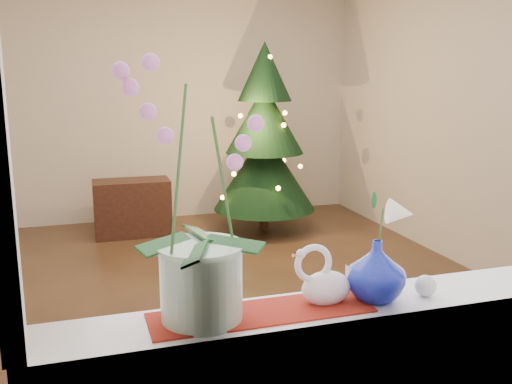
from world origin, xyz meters
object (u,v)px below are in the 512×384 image
paperweight (426,286)px  side_table (132,208)px  swan (327,275)px  orchid_pot (199,193)px  blue_vase (376,266)px  xmas_tree (264,138)px

paperweight → side_table: 4.36m
swan → orchid_pot: bearing=-158.2°
blue_vase → xmas_tree: bearing=76.7°
orchid_pot → side_table: (0.17, 4.22, -1.02)m
blue_vase → xmas_tree: size_ratio=0.12×
blue_vase → xmas_tree: 4.16m
paperweight → side_table: bearing=97.7°
swan → side_table: (-0.24, 4.22, -0.73)m
orchid_pot → xmas_tree: xmas_tree is taller
orchid_pot → xmas_tree: (1.53, 4.02, -0.33)m
paperweight → side_table: (-0.58, 4.27, -0.67)m
blue_vase → side_table: size_ratio=0.30×
swan → xmas_tree: xmas_tree is taller
blue_vase → paperweight: bearing=-7.5°
xmas_tree → side_table: 1.54m
blue_vase → paperweight: size_ratio=3.22×
xmas_tree → side_table: (-1.36, 0.20, -0.69)m
orchid_pot → swan: 0.50m
orchid_pot → swan: (0.41, -0.00, -0.30)m
swan → blue_vase: 0.17m
swan → paperweight: swan is taller
orchid_pot → swan: size_ratio=3.45×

